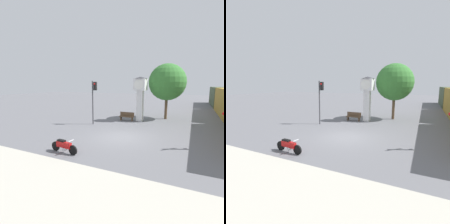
% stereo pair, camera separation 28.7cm
% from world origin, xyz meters
% --- Properties ---
extents(ground_plane, '(120.00, 120.00, 0.00)m').
position_xyz_m(ground_plane, '(0.00, 0.00, 0.00)').
color(ground_plane, slate).
extents(sidewalk_strip, '(36.00, 6.00, 0.10)m').
position_xyz_m(sidewalk_strip, '(0.00, -8.19, 0.05)').
color(sidewalk_strip, '#BCB7A8').
rests_on(sidewalk_strip, ground_plane).
extents(motorcycle, '(1.90, 0.41, 0.84)m').
position_xyz_m(motorcycle, '(-1.86, -4.19, 0.40)').
color(motorcycle, black).
rests_on(motorcycle, ground_plane).
extents(clock_tower, '(1.45, 1.45, 4.70)m').
position_xyz_m(clock_tower, '(-0.44, 6.31, 3.13)').
color(clock_tower, white).
rests_on(clock_tower, ground_plane).
extents(traffic_light, '(0.50, 0.35, 4.25)m').
position_xyz_m(traffic_light, '(-4.03, 2.81, 2.92)').
color(traffic_light, '#47474C').
rests_on(traffic_light, ground_plane).
extents(street_tree, '(4.05, 4.05, 6.19)m').
position_xyz_m(street_tree, '(1.92, 8.65, 4.15)').
color(street_tree, brown).
rests_on(street_tree, ground_plane).
extents(bench, '(1.60, 0.44, 0.92)m').
position_xyz_m(bench, '(-1.76, 5.86, 0.49)').
color(bench, brown).
rests_on(bench, ground_plane).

